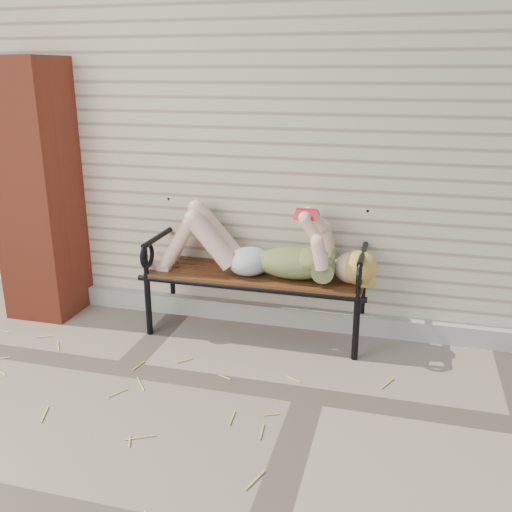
% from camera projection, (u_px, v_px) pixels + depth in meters
% --- Properties ---
extents(ground, '(80.00, 80.00, 0.00)m').
position_uv_depth(ground, '(310.00, 396.00, 3.49)').
color(ground, gray).
rests_on(ground, ground).
extents(house_wall, '(8.00, 4.00, 3.00)m').
position_uv_depth(house_wall, '(365.00, 111.00, 5.78)').
color(house_wall, beige).
rests_on(house_wall, ground).
extents(foundation_strip, '(8.00, 0.10, 0.15)m').
position_uv_depth(foundation_strip, '(332.00, 320.00, 4.36)').
color(foundation_strip, '#B0AC9F').
rests_on(foundation_strip, ground).
extents(brick_pillar, '(0.50, 0.50, 2.00)m').
position_uv_depth(brick_pillar, '(38.00, 191.00, 4.43)').
color(brick_pillar, '#983722').
rests_on(brick_pillar, ground).
extents(garden_bench, '(1.74, 0.69, 1.13)m').
position_uv_depth(garden_bench, '(260.00, 249.00, 4.24)').
color(garden_bench, black).
rests_on(garden_bench, ground).
extents(reading_woman, '(1.64, 0.37, 0.52)m').
position_uv_depth(reading_woman, '(257.00, 249.00, 4.10)').
color(reading_woman, '#092A40').
rests_on(reading_woman, ground).
extents(straw_scatter, '(2.81, 1.49, 0.01)m').
position_uv_depth(straw_scatter, '(118.00, 436.00, 3.09)').
color(straw_scatter, '#D5C367').
rests_on(straw_scatter, ground).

